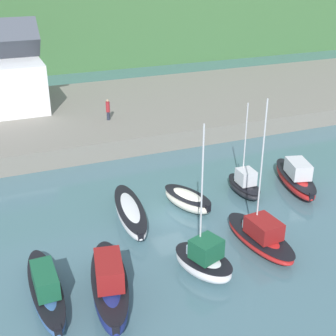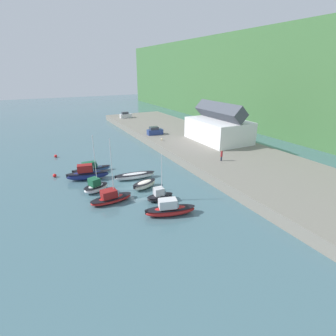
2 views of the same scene
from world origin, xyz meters
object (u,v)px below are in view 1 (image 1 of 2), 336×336
(moored_boat_0, at_px, (130,212))
(moored_boat_3, at_px, (296,178))
(moored_boat_5, at_px, (110,284))
(moored_boat_4, at_px, (46,288))
(moored_boat_7, at_px, (260,236))
(person_on_quay, at_px, (108,109))
(moored_boat_6, at_px, (204,260))
(moored_boat_2, at_px, (244,185))
(moored_boat_1, at_px, (187,200))

(moored_boat_0, distance_m, moored_boat_3, 13.89)
(moored_boat_0, distance_m, moored_boat_5, 8.41)
(moored_boat_5, bearing_deg, moored_boat_0, 75.28)
(moored_boat_4, height_order, moored_boat_5, moored_boat_5)
(moored_boat_7, xyz_separation_m, person_on_quay, (-3.52, 23.00, 2.15))
(moored_boat_7, bearing_deg, moored_boat_6, -170.86)
(moored_boat_4, xyz_separation_m, moored_boat_5, (3.21, -1.31, 0.29))
(moored_boat_2, bearing_deg, moored_boat_1, -173.31)
(moored_boat_5, relative_size, moored_boat_6, 0.83)
(moored_boat_2, bearing_deg, moored_boat_5, -146.45)
(moored_boat_3, bearing_deg, moored_boat_5, -141.99)
(moored_boat_0, height_order, moored_boat_4, moored_boat_4)
(moored_boat_0, relative_size, moored_boat_1, 1.54)
(moored_boat_2, distance_m, moored_boat_4, 17.68)
(moored_boat_6, bearing_deg, moored_boat_2, 27.39)
(moored_boat_0, relative_size, moored_boat_6, 0.82)
(moored_boat_1, xyz_separation_m, moored_boat_2, (5.06, 0.40, 0.10))
(moored_boat_0, distance_m, moored_boat_7, 9.19)
(moored_boat_1, relative_size, moored_boat_2, 0.67)
(moored_boat_4, distance_m, moored_boat_5, 3.48)
(moored_boat_2, bearing_deg, moored_boat_3, -5.82)
(moored_boat_1, height_order, moored_boat_6, moored_boat_6)
(moored_boat_2, distance_m, moored_boat_6, 10.80)
(moored_boat_0, distance_m, person_on_quay, 17.19)
(moored_boat_1, height_order, moored_boat_3, moored_boat_3)
(moored_boat_2, relative_size, moored_boat_7, 0.75)
(person_on_quay, bearing_deg, moored_boat_6, -92.63)
(moored_boat_3, xyz_separation_m, moored_boat_4, (-20.73, -6.08, -0.11))
(moored_boat_0, height_order, moored_boat_5, moored_boat_5)
(moored_boat_0, distance_m, moored_boat_1, 4.46)
(moored_boat_7, bearing_deg, moored_boat_3, 35.49)
(moored_boat_3, distance_m, person_on_quay, 20.11)
(moored_boat_1, xyz_separation_m, moored_boat_5, (-8.09, -7.61, 0.37))
(moored_boat_1, distance_m, moored_boat_7, 6.70)
(moored_boat_3, height_order, moored_boat_4, moored_boat_3)
(moored_boat_0, height_order, moored_boat_6, moored_boat_6)
(moored_boat_4, relative_size, moored_boat_7, 0.76)
(moored_boat_0, relative_size, moored_boat_7, 0.78)
(moored_boat_3, height_order, moored_boat_7, moored_boat_7)
(moored_boat_6, relative_size, person_on_quay, 4.31)
(moored_boat_1, xyz_separation_m, moored_boat_7, (2.27, -6.30, 0.07))
(moored_boat_0, height_order, moored_boat_2, moored_boat_2)
(moored_boat_3, bearing_deg, moored_boat_0, -165.62)
(moored_boat_2, xyz_separation_m, moored_boat_6, (-7.42, -7.84, 0.12))
(moored_boat_3, bearing_deg, moored_boat_6, -133.34)
(moored_boat_2, relative_size, moored_boat_4, 0.99)
(moored_boat_5, xyz_separation_m, moored_boat_6, (5.73, 0.16, -0.15))
(moored_boat_1, distance_m, person_on_quay, 16.89)
(person_on_quay, bearing_deg, moored_boat_2, -68.84)
(moored_boat_1, xyz_separation_m, moored_boat_4, (-11.30, -6.30, 0.08))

